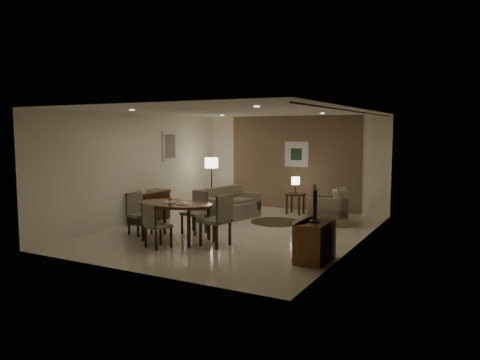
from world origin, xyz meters
The scene contains 31 objects.
room_shell centered at (0.00, 0.40, 1.35)m, with size 5.50×7.00×2.70m.
taupe_accent centered at (0.00, 3.48, 1.35)m, with size 3.96×0.03×2.70m, color #765F49.
curtain_wall centered at (2.68, 0.00, 1.32)m, with size 0.08×6.70×2.58m, color beige, non-canonical shape.
curtain_rod centered at (2.68, 0.00, 2.64)m, with size 0.03×0.03×6.80m, color black.
art_back_frame centered at (0.10, 3.46, 1.60)m, with size 0.72×0.03×0.72m, color silver.
art_back_canvas centered at (0.10, 3.44, 1.60)m, with size 0.34×0.01×0.34m, color #1C3323.
art_left_frame centered at (-2.72, 1.20, 1.85)m, with size 0.03×0.60×0.80m, color silver.
art_left_canvas centered at (-2.71, 1.20, 1.85)m, with size 0.01×0.46×0.64m, color gray.
downlight_nl centered at (-1.40, -1.80, 2.69)m, with size 0.10×0.10×0.01m, color white.
downlight_nr centered at (1.40, -1.80, 2.69)m, with size 0.10×0.10×0.01m, color white.
downlight_fl centered at (-1.40, 1.80, 2.69)m, with size 0.10×0.10×0.01m, color white.
downlight_fr centered at (1.40, 1.80, 2.69)m, with size 0.10×0.10×0.01m, color white.
console_desk centered at (-2.49, 0.00, 0.38)m, with size 0.48×1.20×0.75m, color #452916, non-canonical shape.
telephone centered at (-2.49, -0.30, 0.80)m, with size 0.20×0.14×0.09m, color white, non-canonical shape.
tv_cabinet centered at (2.40, -1.50, 0.35)m, with size 0.48×0.90×0.70m, color brown, non-canonical shape.
flat_tv centered at (2.38, -1.50, 1.02)m, with size 0.06×0.88×0.60m, color black, non-canonical shape.
dining_table centered at (-0.67, -1.37, 0.39)m, with size 1.67×1.04×0.78m, color #452916, non-canonical shape.
chair_near centered at (-0.60, -2.04, 0.44)m, with size 0.42×0.42×0.88m, color gray, non-canonical shape.
chair_far centered at (-0.71, -0.64, 0.46)m, with size 0.45×0.45×0.93m, color gray, non-canonical shape.
chair_left centered at (-1.69, -1.30, 0.44)m, with size 0.42×0.42×0.87m, color gray, non-canonical shape.
chair_right centered at (0.29, -1.38, 0.52)m, with size 0.50×0.50×1.03m, color gray, non-canonical shape.
plate_a centered at (-0.85, -1.32, 0.79)m, with size 0.26×0.26×0.02m, color white.
plate_b centered at (-0.45, -1.42, 0.79)m, with size 0.26×0.26×0.02m, color white.
fruit_apple centered at (-0.85, -1.32, 0.84)m, with size 0.09×0.09×0.09m, color #9A3511.
napkin centered at (-0.45, -1.42, 0.81)m, with size 0.12×0.08×0.03m, color white.
round_rug centered at (0.38, 1.41, 0.01)m, with size 1.27×1.27×0.01m, color #39331F.
sofa centered at (-0.91, 1.23, 0.40)m, with size 0.85×1.70×0.80m, color gray, non-canonical shape.
armchair centered at (1.55, 1.81, 0.44)m, with size 0.98×0.93×0.87m, color gray, non-canonical shape.
side_table centered at (0.38, 2.71, 0.28)m, with size 0.44×0.44×0.57m, color black, non-canonical shape.
table_lamp centered at (0.38, 2.71, 0.82)m, with size 0.22×0.22×0.50m, color #FFEAC1, non-canonical shape.
floor_lamp centered at (-2.02, 2.24, 0.75)m, with size 0.38×0.38×1.50m, color #FFE5B7, non-canonical shape.
Camera 1 is at (5.02, -9.16, 2.27)m, focal length 35.00 mm.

